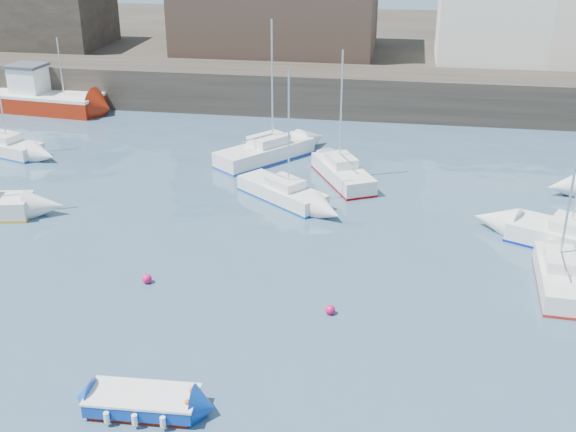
% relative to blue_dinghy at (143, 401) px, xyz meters
% --- Properties ---
extents(water, '(220.00, 220.00, 0.00)m').
position_rel_blue_dinghy_xyz_m(water, '(2.54, 0.11, -0.36)').
color(water, '#2D4760').
rests_on(water, ground).
extents(quay_wall, '(90.00, 5.00, 3.00)m').
position_rel_blue_dinghy_xyz_m(quay_wall, '(2.54, 35.11, 1.14)').
color(quay_wall, '#28231E').
rests_on(quay_wall, ground).
extents(land_strip, '(90.00, 32.00, 2.80)m').
position_rel_blue_dinghy_xyz_m(land_strip, '(2.54, 53.11, 1.04)').
color(land_strip, '#28231E').
rests_on(land_strip, ground).
extents(bldg_east_d, '(11.14, 11.14, 8.95)m').
position_rel_blue_dinghy_xyz_m(bldg_east_d, '(13.54, 41.61, 7.00)').
color(bldg_east_d, white).
rests_on(bldg_east_d, land_strip).
extents(warehouse, '(16.40, 10.40, 7.60)m').
position_rel_blue_dinghy_xyz_m(warehouse, '(-3.46, 43.11, 6.25)').
color(warehouse, '#3D2D26').
rests_on(warehouse, land_strip).
extents(bldg_west, '(14.00, 8.00, 5.00)m').
position_rel_blue_dinghy_xyz_m(bldg_west, '(-25.46, 42.11, 4.94)').
color(bldg_west, '#353028').
rests_on(bldg_west, land_strip).
extents(blue_dinghy, '(3.49, 1.89, 0.65)m').
position_rel_blue_dinghy_xyz_m(blue_dinghy, '(0.00, 0.00, 0.00)').
color(blue_dinghy, maroon).
rests_on(blue_dinghy, ground).
extents(fishing_boat, '(8.59, 4.00, 5.50)m').
position_rel_blue_dinghy_xyz_m(fishing_boat, '(-19.10, 31.64, 0.70)').
color(fishing_boat, maroon).
rests_on(fishing_boat, ground).
extents(sailboat_b, '(5.30, 4.72, 6.95)m').
position_rel_blue_dinghy_xyz_m(sailboat_b, '(1.35, 17.50, 0.09)').
color(sailboat_b, white).
rests_on(sailboat_b, ground).
extents(sailboat_c, '(1.88, 5.06, 6.55)m').
position_rel_blue_dinghy_xyz_m(sailboat_c, '(13.99, 10.12, 0.14)').
color(sailboat_c, white).
rests_on(sailboat_c, ground).
extents(sailboat_e, '(5.88, 3.48, 7.21)m').
position_rel_blue_dinghy_xyz_m(sailboat_e, '(-17.10, 22.14, 0.11)').
color(sailboat_e, white).
rests_on(sailboat_e, ground).
extents(sailboat_f, '(4.11, 5.76, 7.23)m').
position_rel_blue_dinghy_xyz_m(sailboat_f, '(4.21, 20.72, 0.15)').
color(sailboat_f, white).
rests_on(sailboat_f, ground).
extents(sailboat_h, '(5.63, 6.31, 8.28)m').
position_rel_blue_dinghy_xyz_m(sailboat_h, '(-0.73, 23.49, 0.18)').
color(sailboat_h, white).
rests_on(sailboat_h, ground).
extents(buoy_near, '(0.41, 0.41, 0.41)m').
position_rel_blue_dinghy_xyz_m(buoy_near, '(-2.64, 7.79, -0.36)').
color(buoy_near, '#D61153').
rests_on(buoy_near, ground).
extents(buoy_mid, '(0.39, 0.39, 0.39)m').
position_rel_blue_dinghy_xyz_m(buoy_mid, '(5.07, 6.61, -0.36)').
color(buoy_mid, '#D61153').
rests_on(buoy_mid, ground).
extents(buoy_far, '(0.43, 0.43, 0.43)m').
position_rel_blue_dinghy_xyz_m(buoy_far, '(1.84, 18.88, -0.36)').
color(buoy_far, '#D61153').
rests_on(buoy_far, ground).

